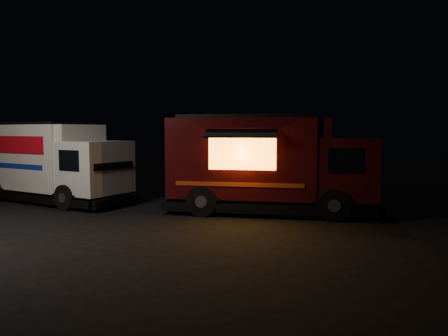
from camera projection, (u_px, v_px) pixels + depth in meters
ground at (127, 226)px, 12.35m from camera, size 80.00×80.00×0.00m
white_truck at (53, 162)px, 16.54m from camera, size 6.89×3.09×3.02m
red_truck at (272, 164)px, 14.34m from camera, size 7.29×4.02×3.21m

